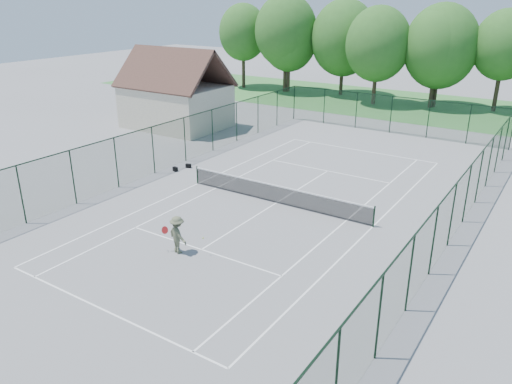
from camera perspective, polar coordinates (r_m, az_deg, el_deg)
ground at (r=27.08m, az=2.32°, el=-1.27°), size 140.00×140.00×0.00m
grass_far at (r=54.05m, az=19.22°, el=9.12°), size 80.00×16.00×0.01m
court_lines at (r=27.08m, az=2.32°, el=-1.26°), size 11.05×23.85×0.01m
tennis_net at (r=26.86m, az=2.34°, el=-0.14°), size 11.08×0.08×1.10m
fence_enclosure at (r=26.52m, az=2.37°, el=1.84°), size 18.05×36.05×3.02m
utility_building at (r=43.27m, az=-9.21°, el=11.42°), size 8.60×6.27×6.63m
tree_line_far at (r=53.22m, az=20.02°, el=15.41°), size 39.40×6.40×9.70m
sports_bag_a at (r=32.39m, az=-9.22°, el=2.59°), size 0.39×0.29×0.27m
sports_bag_b at (r=32.94m, az=-7.73°, el=2.99°), size 0.39×0.31×0.26m
tennis_player at (r=21.88m, az=-8.94°, el=-4.85°), size 1.98×0.96×1.70m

